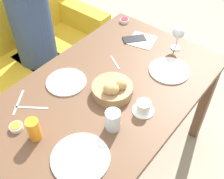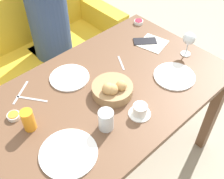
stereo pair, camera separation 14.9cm
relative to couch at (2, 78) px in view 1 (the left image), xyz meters
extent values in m
plane|color=#A89E89|center=(0.08, -1.05, -0.31)|extent=(10.00, 10.00, 0.00)
cube|color=brown|center=(0.08, -1.05, 0.45)|extent=(1.38, 0.85, 0.03)
cube|color=brown|center=(0.71, -1.43, 0.06)|extent=(0.06, 0.06, 0.74)
cube|color=brown|center=(0.71, -0.67, 0.06)|extent=(0.06, 0.06, 0.74)
cube|color=gold|center=(0.00, -0.05, -0.10)|extent=(1.85, 0.70, 0.41)
cube|color=gold|center=(0.85, -0.05, 0.00)|extent=(0.14, 0.70, 0.61)
cube|color=#23232D|center=(0.29, -0.16, -0.10)|extent=(0.29, 0.40, 0.41)
cylinder|color=#334770|center=(0.29, -0.16, 0.40)|extent=(0.30, 0.30, 0.60)
cylinder|color=#99754C|center=(0.07, -1.09, 0.50)|extent=(0.22, 0.22, 0.05)
sphere|color=tan|center=(0.10, -1.13, 0.54)|extent=(0.06, 0.06, 0.06)
sphere|color=tan|center=(0.03, -1.10, 0.54)|extent=(0.06, 0.06, 0.06)
sphere|color=tan|center=(0.05, -1.12, 0.54)|extent=(0.06, 0.06, 0.06)
cylinder|color=white|center=(-0.32, -1.23, 0.47)|extent=(0.26, 0.26, 0.01)
cylinder|color=white|center=(0.43, -1.24, 0.47)|extent=(0.24, 0.24, 0.01)
cylinder|color=white|center=(-0.02, -0.84, 0.47)|extent=(0.23, 0.23, 0.01)
cylinder|color=orange|center=(-0.37, -0.99, 0.53)|extent=(0.06, 0.06, 0.12)
cylinder|color=silver|center=(-0.10, -1.23, 0.52)|extent=(0.07, 0.07, 0.11)
cylinder|color=silver|center=(0.64, -1.16, 0.47)|extent=(0.06, 0.06, 0.00)
cylinder|color=silver|center=(0.64, -1.16, 0.51)|extent=(0.01, 0.01, 0.07)
sphere|color=silver|center=(0.64, -1.16, 0.59)|extent=(0.08, 0.08, 0.08)
cylinder|color=white|center=(0.07, -1.29, 0.47)|extent=(0.11, 0.11, 0.01)
cylinder|color=white|center=(0.07, -1.29, 0.50)|extent=(0.07, 0.07, 0.06)
cylinder|color=white|center=(0.69, -0.72, 0.48)|extent=(0.06, 0.06, 0.02)
cylinder|color=#A3192D|center=(0.69, -0.72, 0.49)|extent=(0.05, 0.05, 0.00)
cylinder|color=white|center=(-0.40, -0.88, 0.48)|extent=(0.06, 0.06, 0.02)
cylinder|color=#C67F28|center=(-0.40, -0.88, 0.49)|extent=(0.05, 0.05, 0.00)
cube|color=#B7B7BC|center=(-0.28, -0.75, 0.47)|extent=(0.15, 0.11, 0.00)
cube|color=#B7B7BC|center=(-0.26, -0.83, 0.47)|extent=(0.11, 0.15, 0.00)
cube|color=#B7B7BC|center=(0.29, -0.94, 0.47)|extent=(0.07, 0.12, 0.00)
cube|color=silver|center=(0.58, -0.94, 0.47)|extent=(0.20, 0.20, 0.00)
cube|color=black|center=(0.55, -0.90, 0.47)|extent=(0.16, 0.15, 0.01)
camera|label=1|loc=(-0.74, -1.74, 1.57)|focal=45.00mm
camera|label=2|loc=(-0.64, -1.85, 1.57)|focal=45.00mm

